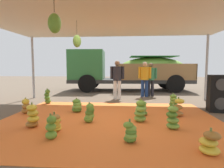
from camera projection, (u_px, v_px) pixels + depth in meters
name	position (u px, v px, depth m)	size (l,w,h in m)	color
ground_plane	(116.00, 100.00, 7.85)	(40.00, 40.00, 0.00)	brown
tarp_orange	(110.00, 120.00, 4.87)	(5.81, 4.74, 0.01)	orange
tent_canopy	(109.00, 13.00, 4.54)	(8.00, 7.00, 2.83)	#9EA0A5
banana_bunch_0	(140.00, 112.00, 4.69)	(0.42, 0.44, 0.60)	#75A83D
banana_bunch_1	(54.00, 123.00, 3.98)	(0.43, 0.46, 0.44)	gold
banana_bunch_2	(90.00, 113.00, 4.65)	(0.35, 0.31, 0.52)	#60932D
banana_bunch_3	(210.00, 143.00, 2.96)	(0.35, 0.37, 0.43)	gold
banana_bunch_4	(26.00, 107.00, 5.53)	(0.35, 0.34, 0.48)	#996628
banana_bunch_5	(173.00, 102.00, 6.12)	(0.37, 0.38, 0.55)	#60932D
banana_bunch_7	(178.00, 108.00, 5.26)	(0.42, 0.40, 0.55)	#996628
banana_bunch_8	(47.00, 97.00, 7.09)	(0.34, 0.32, 0.58)	#477523
banana_bunch_9	(173.00, 118.00, 4.15)	(0.39, 0.39, 0.58)	#6B9E38
banana_bunch_10	(51.00, 128.00, 3.57)	(0.31, 0.31, 0.50)	#60932D
banana_bunch_11	(77.00, 106.00, 5.73)	(0.37, 0.37, 0.45)	#477523
banana_bunch_12	(141.00, 109.00, 5.33)	(0.43, 0.44, 0.48)	#477523
banana_bunch_13	(130.00, 133.00, 3.43)	(0.33, 0.32, 0.44)	#477523
banana_bunch_14	(32.00, 117.00, 4.25)	(0.43, 0.41, 0.59)	#996628
cargo_truck_main	(127.00, 70.00, 11.12)	(7.27, 2.61, 2.40)	#2D2D2D
worker_0	(145.00, 76.00, 8.71)	(0.61, 0.37, 1.66)	navy
worker_1	(117.00, 77.00, 8.05)	(0.62, 0.38, 1.69)	silver
worker_2	(151.00, 77.00, 8.91)	(0.59, 0.36, 1.62)	#26262D
speaker_stack	(218.00, 94.00, 5.75)	(0.62, 0.47, 1.17)	black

